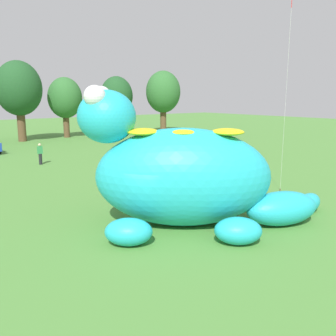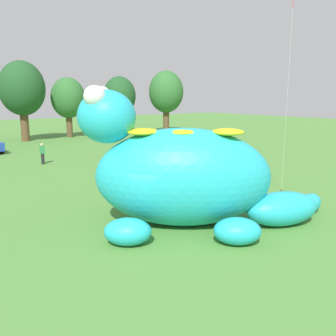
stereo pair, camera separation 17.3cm
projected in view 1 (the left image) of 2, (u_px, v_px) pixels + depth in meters
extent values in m
plane|color=#4C8438|center=(149.00, 228.00, 15.15)|extent=(160.00, 160.00, 0.00)
ellipsoid|color=#23B2C6|center=(183.00, 177.00, 15.23)|extent=(8.02, 7.50, 4.14)
ellipsoid|color=#23B2C6|center=(107.00, 117.00, 14.80)|extent=(3.24, 3.21, 2.18)
sphere|color=white|center=(95.00, 96.00, 14.06)|extent=(0.87, 0.87, 0.87)
sphere|color=white|center=(101.00, 96.00, 15.24)|extent=(0.87, 0.87, 0.87)
ellipsoid|color=yellow|center=(143.00, 132.00, 14.89)|extent=(2.07, 2.12, 0.28)
ellipsoid|color=yellow|center=(183.00, 132.00, 14.86)|extent=(2.07, 2.12, 0.28)
ellipsoid|color=yellow|center=(228.00, 132.00, 14.83)|extent=(2.07, 2.12, 0.28)
ellipsoid|color=#23B2C6|center=(129.00, 232.00, 13.32)|extent=(2.17, 2.10, 1.01)
ellipsoid|color=#23B2C6|center=(140.00, 198.00, 17.83)|extent=(2.17, 2.10, 1.01)
ellipsoid|color=#23B2C6|center=(238.00, 231.00, 13.42)|extent=(2.17, 2.10, 1.01)
ellipsoid|color=#23B2C6|center=(223.00, 199.00, 17.57)|extent=(2.17, 2.10, 1.01)
ellipsoid|color=#23B2C6|center=(282.00, 208.00, 15.41)|extent=(3.67, 2.65, 1.45)
ellipsoid|color=#23B2C6|center=(309.00, 203.00, 17.15)|extent=(2.04, 1.27, 0.88)
cylinder|color=brown|center=(22.00, 127.00, 44.14)|extent=(0.97, 0.97, 3.38)
ellipsoid|color=#1E4C23|center=(19.00, 88.00, 43.23)|extent=(5.41, 5.41, 6.50)
cylinder|color=brown|center=(67.00, 127.00, 48.55)|extent=(0.80, 0.80, 2.78)
ellipsoid|color=#2D662D|center=(65.00, 98.00, 47.81)|extent=(4.46, 4.46, 5.35)
cylinder|color=brown|center=(117.00, 124.00, 53.32)|extent=(0.83, 0.83, 2.92)
ellipsoid|color=#1E4C23|center=(117.00, 96.00, 52.54)|extent=(4.67, 4.67, 5.60)
cylinder|color=brown|center=(163.00, 122.00, 55.39)|extent=(0.93, 0.93, 3.24)
ellipsoid|color=#2D662D|center=(163.00, 92.00, 54.52)|extent=(5.18, 5.18, 6.22)
cylinder|color=black|center=(41.00, 159.00, 29.21)|extent=(0.26, 0.26, 0.88)
cube|color=#338C4C|center=(40.00, 150.00, 29.07)|extent=(0.38, 0.22, 0.60)
sphere|color=beige|center=(40.00, 145.00, 28.99)|extent=(0.22, 0.22, 0.22)
cylinder|color=brown|center=(280.00, 190.00, 21.02)|extent=(0.06, 0.06, 0.15)
cylinder|color=silver|center=(286.00, 89.00, 19.91)|extent=(0.01, 0.01, 11.34)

